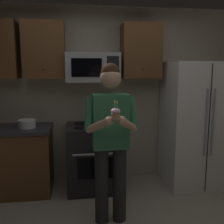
# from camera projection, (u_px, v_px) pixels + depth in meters

# --- Properties ---
(wall_back) EXTENTS (4.40, 0.10, 2.60)m
(wall_back) POSITION_uv_depth(u_px,v_px,m) (101.00, 95.00, 3.94)
(wall_back) COLOR #B7AD99
(wall_back) RESTS_ON ground
(oven_range) EXTENTS (0.76, 0.70, 0.93)m
(oven_range) POSITION_uv_depth(u_px,v_px,m) (94.00, 157.00, 3.68)
(oven_range) COLOR black
(oven_range) RESTS_ON ground
(microwave) EXTENTS (0.74, 0.41, 0.40)m
(microwave) POSITION_uv_depth(u_px,v_px,m) (92.00, 68.00, 3.59)
(microwave) COLOR #9EA0A5
(refrigerator) EXTENTS (0.90, 0.75, 1.80)m
(refrigerator) POSITION_uv_depth(u_px,v_px,m) (196.00, 124.00, 3.78)
(refrigerator) COLOR white
(refrigerator) RESTS_ON ground
(cabinet_row_upper) EXTENTS (2.78, 0.36, 0.76)m
(cabinet_row_upper) POSITION_uv_depth(u_px,v_px,m) (50.00, 51.00, 3.52)
(cabinet_row_upper) COLOR brown
(bowl_large_white) EXTENTS (0.24, 0.24, 0.11)m
(bowl_large_white) POSITION_uv_depth(u_px,v_px,m) (27.00, 123.00, 3.46)
(bowl_large_white) COLOR white
(bowl_large_white) RESTS_ON counter_left
(person) EXTENTS (0.60, 0.48, 1.76)m
(person) POSITION_uv_depth(u_px,v_px,m) (111.00, 136.00, 2.76)
(person) COLOR #262628
(person) RESTS_ON ground
(cupcake) EXTENTS (0.09, 0.09, 0.17)m
(cupcake) POSITION_uv_depth(u_px,v_px,m) (116.00, 113.00, 2.39)
(cupcake) COLOR #A87F56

